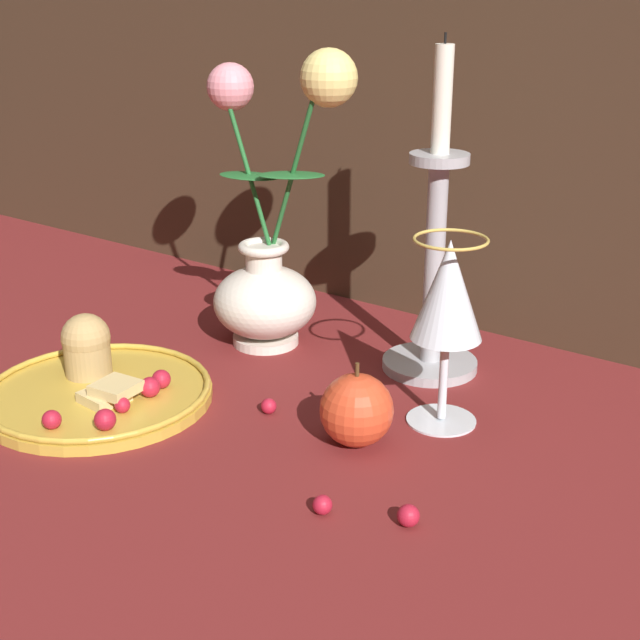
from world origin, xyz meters
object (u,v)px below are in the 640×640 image
Objects in this scene: wine_glass at (448,298)px; apple_beside_vase at (357,410)px; plate_with_pastries at (97,384)px; vase at (269,256)px; candlestick at (431,270)px.

wine_glass is 0.13m from apple_beside_vase.
plate_with_pastries is at bearing -163.96° from apple_beside_vase.
apple_beside_vase is at bearing 16.04° from plate_with_pastries.
vase reaches higher than plate_with_pastries.
vase is at bearing 146.77° from apple_beside_vase.
plate_with_pastries is 2.85× the size of apple_beside_vase.
plate_with_pastries is at bearing -131.52° from candlestick.
vase is 0.95× the size of candlestick.
vase is 1.83× the size of wine_glass.
wine_glass is at bearing 27.61° from plate_with_pastries.
candlestick is (-0.07, 0.10, -0.01)m from wine_glass.
plate_with_pastries is 0.27m from apple_beside_vase.
candlestick is (0.17, 0.04, 0.00)m from vase.
vase is 0.26m from apple_beside_vase.
wine_glass is at bearing -12.27° from vase.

